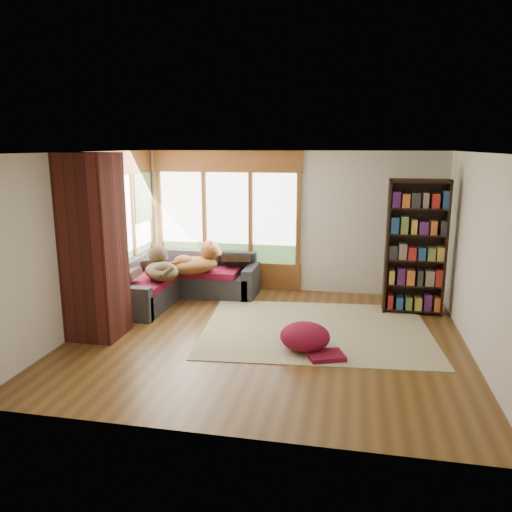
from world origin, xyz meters
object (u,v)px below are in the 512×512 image
at_px(brick_chimney, 94,247).
at_px(area_rug, 316,329).
at_px(sectional_sofa, 177,280).
at_px(bookshelf, 416,248).
at_px(dog_brindle, 161,262).
at_px(pouf, 305,336).
at_px(dog_tan, 198,257).

bearing_deg(brick_chimney, area_rug, 14.78).
distance_m(sectional_sofa, bookshelf, 4.17).
bearing_deg(dog_brindle, brick_chimney, 130.51).
xyz_separation_m(brick_chimney, bookshelf, (4.54, 1.91, -0.21)).
distance_m(area_rug, dog_brindle, 2.83).
bearing_deg(pouf, bookshelf, 49.80).
xyz_separation_m(sectional_sofa, dog_tan, (0.45, -0.16, 0.48)).
bearing_deg(dog_brindle, dog_tan, -78.81).
bearing_deg(dog_tan, sectional_sofa, 123.46).
xyz_separation_m(area_rug, pouf, (-0.10, -0.76, 0.19)).
relative_size(brick_chimney, area_rug, 0.78).
bearing_deg(brick_chimney, dog_tan, 64.52).
distance_m(sectional_sofa, dog_tan, 0.68).
bearing_deg(bookshelf, area_rug, -143.21).
bearing_deg(dog_brindle, area_rug, -135.91).
bearing_deg(brick_chimney, pouf, 1.05).
bearing_deg(bookshelf, brick_chimney, -157.18).
height_order(bookshelf, dog_tan, bookshelf).
bearing_deg(dog_brindle, pouf, -151.07).
relative_size(brick_chimney, sectional_sofa, 1.18).
relative_size(bookshelf, pouf, 3.23).
xyz_separation_m(brick_chimney, dog_tan, (0.90, 1.89, -0.52)).
relative_size(bookshelf, dog_brindle, 2.21).
height_order(sectional_sofa, pouf, sectional_sofa).
bearing_deg(sectional_sofa, brick_chimney, -100.49).
height_order(sectional_sofa, dog_tan, dog_tan).
bearing_deg(dog_tan, bookshelf, -36.80).
bearing_deg(area_rug, sectional_sofa, 154.72).
relative_size(sectional_sofa, bookshelf, 1.01).
height_order(brick_chimney, area_rug, brick_chimney).
bearing_deg(sectional_sofa, bookshelf, -0.12).
bearing_deg(pouf, brick_chimney, -178.95).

